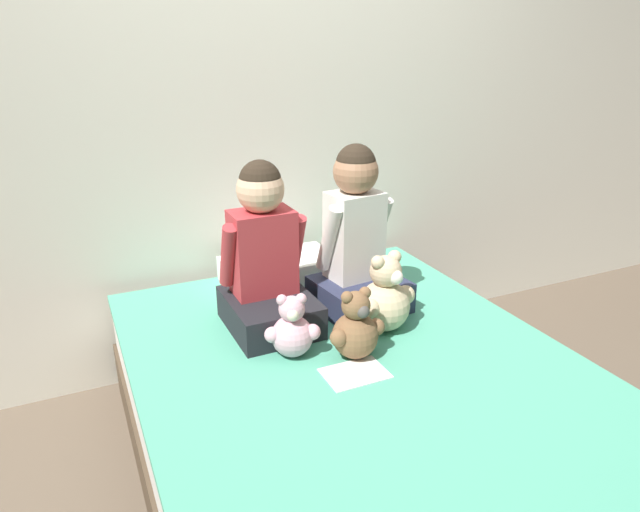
{
  "coord_description": "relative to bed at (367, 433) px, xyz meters",
  "views": [
    {
      "loc": [
        -0.83,
        -1.41,
        1.54
      ],
      "look_at": [
        0.0,
        0.39,
        0.77
      ],
      "focal_mm": 32.0,
      "sensor_mm": 36.0,
      "label": 1
    }
  ],
  "objects": [
    {
      "name": "ground_plane",
      "position": [
        0.0,
        0.0,
        -0.24
      ],
      "size": [
        14.0,
        14.0,
        0.0
      ],
      "primitive_type": "plane",
      "color": "brown"
    },
    {
      "name": "wall_behind_bed",
      "position": [
        0.0,
        1.11,
        1.01
      ],
      "size": [
        8.0,
        0.06,
        2.5
      ],
      "color": "silver",
      "rests_on": "ground_plane"
    },
    {
      "name": "bed",
      "position": [
        0.0,
        0.0,
        0.0
      ],
      "size": [
        1.48,
        2.03,
        0.49
      ],
      "color": "#473828",
      "rests_on": "ground_plane"
    },
    {
      "name": "child_on_left",
      "position": [
        -0.19,
        0.48,
        0.51
      ],
      "size": [
        0.32,
        0.38,
        0.64
      ],
      "rotation": [
        0.0,
        0.0,
        0.01
      ],
      "color": "black",
      "rests_on": "bed"
    },
    {
      "name": "child_on_right",
      "position": [
        0.2,
        0.47,
        0.53
      ],
      "size": [
        0.37,
        0.35,
        0.67
      ],
      "rotation": [
        0.0,
        0.0,
        0.12
      ],
      "color": "#282D47",
      "rests_on": "bed"
    },
    {
      "name": "teddy_bear_held_by_left_child",
      "position": [
        -0.19,
        0.22,
        0.34
      ],
      "size": [
        0.19,
        0.15,
        0.23
      ],
      "rotation": [
        0.0,
        0.0,
        -0.29
      ],
      "color": "#DBA3B2",
      "rests_on": "bed"
    },
    {
      "name": "teddy_bear_held_by_right_child",
      "position": [
        0.2,
        0.25,
        0.38
      ],
      "size": [
        0.25,
        0.2,
        0.31
      ],
      "rotation": [
        0.0,
        0.0,
        0.24
      ],
      "color": "#D1B78E",
      "rests_on": "bed"
    },
    {
      "name": "teddy_bear_between_children",
      "position": [
        0.01,
        0.12,
        0.35
      ],
      "size": [
        0.21,
        0.16,
        0.26
      ],
      "rotation": [
        0.0,
        0.0,
        0.09
      ],
      "color": "brown",
      "rests_on": "bed"
    },
    {
      "name": "pillow_at_headboard",
      "position": [
        0.0,
        0.84,
        0.3
      ],
      "size": [
        0.5,
        0.28,
        0.11
      ],
      "color": "white",
      "rests_on": "bed"
    },
    {
      "name": "sign_card",
      "position": [
        -0.05,
        0.02,
        0.25
      ],
      "size": [
        0.21,
        0.15,
        0.0
      ],
      "color": "white",
      "rests_on": "bed"
    }
  ]
}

